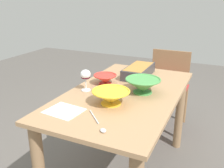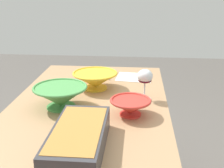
% 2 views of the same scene
% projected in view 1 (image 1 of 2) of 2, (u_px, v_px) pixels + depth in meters
% --- Properties ---
extents(dining_table, '(1.38, 0.77, 0.75)m').
position_uv_depth(dining_table, '(124.00, 110.00, 1.90)').
color(dining_table, tan).
rests_on(dining_table, ground_plane).
extents(chair, '(0.42, 0.44, 0.84)m').
position_uv_depth(chair, '(167.00, 84.00, 2.79)').
color(chair, '#B22D2D').
rests_on(chair, ground_plane).
extents(wine_glass, '(0.08, 0.08, 0.16)m').
position_uv_depth(wine_glass, '(86.00, 76.00, 1.83)').
color(wine_glass, white).
rests_on(wine_glass, dining_table).
extents(casserole_dish, '(0.40, 0.18, 0.09)m').
position_uv_depth(casserole_dish, '(139.00, 71.00, 2.18)').
color(casserole_dish, '#38383D').
rests_on(casserole_dish, dining_table).
extents(mixing_bowl, '(0.18, 0.18, 0.08)m').
position_uv_depth(mixing_bowl, '(105.00, 79.00, 1.99)').
color(mixing_bowl, red).
rests_on(mixing_bowl, dining_table).
extents(small_bowl, '(0.25, 0.25, 0.10)m').
position_uv_depth(small_bowl, '(111.00, 96.00, 1.62)').
color(small_bowl, yellow).
rests_on(small_bowl, dining_table).
extents(serving_bowl, '(0.26, 0.26, 0.11)m').
position_uv_depth(serving_bowl, '(143.00, 85.00, 1.81)').
color(serving_bowl, '#4C994C').
rests_on(serving_bowl, dining_table).
extents(serving_spoon, '(0.21, 0.21, 0.01)m').
position_uv_depth(serving_spoon, '(99.00, 125.00, 1.36)').
color(serving_spoon, silver).
rests_on(serving_spoon, dining_table).
extents(napkin, '(0.20, 0.23, 0.00)m').
position_uv_depth(napkin, '(64.00, 111.00, 1.54)').
color(napkin, white).
rests_on(napkin, dining_table).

